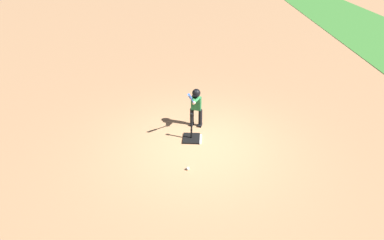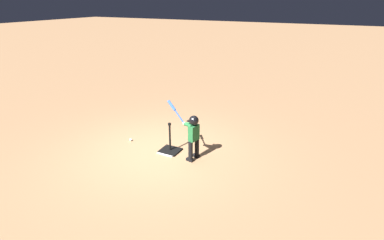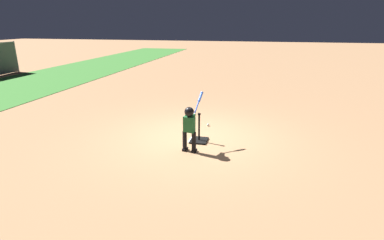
% 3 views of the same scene
% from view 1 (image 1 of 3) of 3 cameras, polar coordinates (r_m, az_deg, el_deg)
% --- Properties ---
extents(ground_plane, '(90.00, 90.00, 0.00)m').
position_cam_1_polar(ground_plane, '(7.66, 1.22, -4.89)').
color(ground_plane, '#AD7F56').
extents(home_plate, '(0.45, 0.45, 0.02)m').
position_cam_1_polar(home_plate, '(7.88, 0.21, -3.65)').
color(home_plate, white).
rests_on(home_plate, ground_plane).
extents(batting_tee, '(0.49, 0.44, 0.77)m').
position_cam_1_polar(batting_tee, '(7.85, -0.11, -3.06)').
color(batting_tee, black).
rests_on(batting_tee, ground_plane).
extents(batter_child, '(0.90, 0.37, 1.34)m').
position_cam_1_polar(batter_child, '(8.12, 0.75, 3.21)').
color(batter_child, black).
rests_on(batter_child, ground_plane).
extents(baseball, '(0.07, 0.07, 0.07)m').
position_cam_1_polar(baseball, '(6.88, -0.81, -9.22)').
color(baseball, white).
rests_on(baseball, ground_plane).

